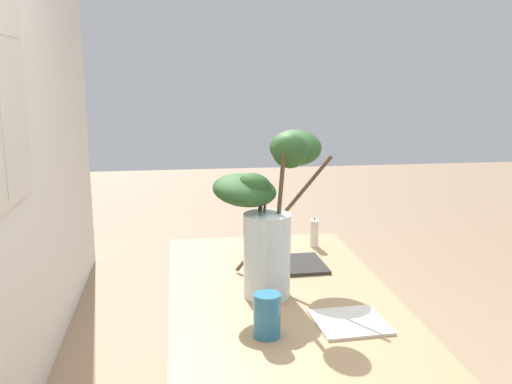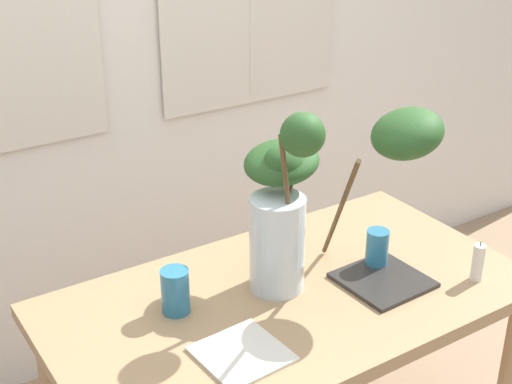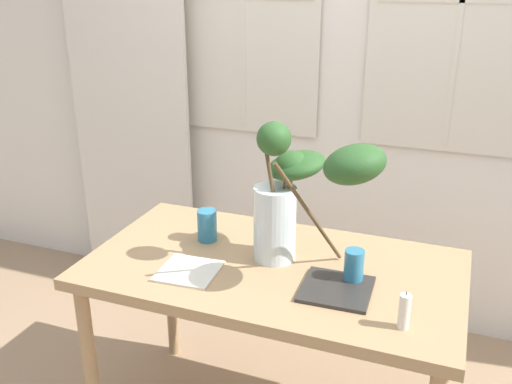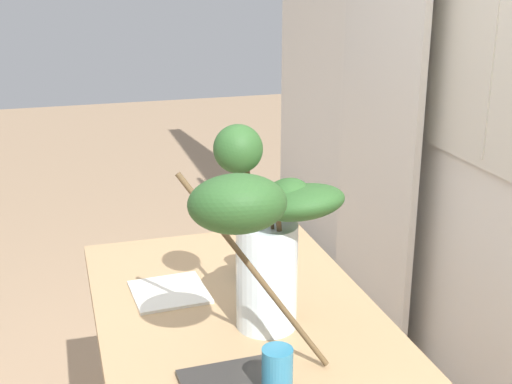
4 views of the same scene
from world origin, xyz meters
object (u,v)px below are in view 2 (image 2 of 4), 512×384
vase_with_branches (309,193)px  plate_square_left (242,354)px  drinking_glass_blue_left (175,291)px  plate_square_right (383,280)px  dining_table (289,318)px  pillar_candle (478,263)px  drinking_glass_blue_right (377,249)px

vase_with_branches → plate_square_left: bearing=-151.2°
drinking_glass_blue_left → plate_square_right: size_ratio=0.55×
dining_table → plate_square_right: size_ratio=5.88×
plate_square_left → drinking_glass_blue_left: bearing=100.6°
vase_with_branches → dining_table: bearing=-162.8°
drinking_glass_blue_left → pillar_candle: drinking_glass_blue_left is taller
drinking_glass_blue_left → plate_square_left: size_ratio=0.62×
dining_table → vase_with_branches: 0.38m
plate_square_left → plate_square_right: bearing=6.9°
plate_square_left → vase_with_branches: bearing=28.8°
drinking_glass_blue_left → drinking_glass_blue_right: size_ratio=1.05×
plate_square_left → pillar_candle: 0.76m
vase_with_branches → pillar_candle: size_ratio=4.41×
dining_table → drinking_glass_blue_right: size_ratio=11.18×
drinking_glass_blue_left → plate_square_left: 0.27m
plate_square_right → dining_table: bearing=159.5°
drinking_glass_blue_left → drinking_glass_blue_right: 0.62m
dining_table → drinking_glass_blue_right: drinking_glass_blue_right is taller
plate_square_left → drinking_glass_blue_right: bearing=13.9°
plate_square_right → pillar_candle: 0.28m
drinking_glass_blue_left → drinking_glass_blue_right: (0.61, -0.12, -0.00)m
dining_table → plate_square_left: (-0.26, -0.16, 0.09)m
vase_with_branches → plate_square_right: bearing=-32.8°
pillar_candle → drinking_glass_blue_left: bearing=157.6°
plate_square_left → plate_square_right: size_ratio=0.89×
drinking_glass_blue_right → vase_with_branches: bearing=168.8°
dining_table → drinking_glass_blue_right: bearing=-4.2°
dining_table → drinking_glass_blue_left: 0.36m
dining_table → drinking_glass_blue_left: bearing=162.5°
vase_with_branches → pillar_candle: (0.42, -0.26, -0.23)m
vase_with_branches → plate_square_left: 0.48m
vase_with_branches → drinking_glass_blue_left: 0.45m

